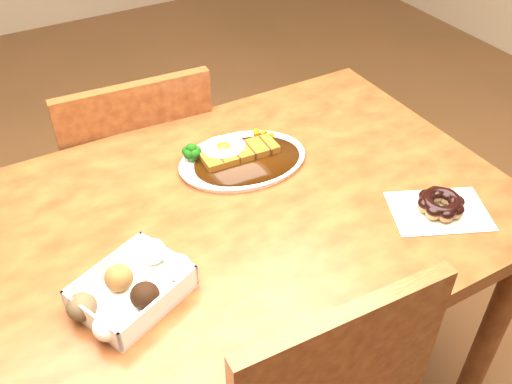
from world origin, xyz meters
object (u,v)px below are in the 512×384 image
katsu_curry_plate (240,157)px  pon_de_ring (441,204)px  donut_box (132,288)px  chair_far (138,182)px  table (236,243)px

katsu_curry_plate → pon_de_ring: katsu_curry_plate is taller
donut_box → pon_de_ring: donut_box is taller
chair_far → pon_de_ring: 0.92m
table → pon_de_ring: size_ratio=4.96×
katsu_curry_plate → table: bearing=-122.5°
chair_far → pon_de_ring: chair_far is taller
table → donut_box: bearing=-155.7°
katsu_curry_plate → donut_box: bearing=-143.8°
pon_de_ring → donut_box: bearing=171.4°
chair_far → katsu_curry_plate: bearing=114.7°
table → katsu_curry_plate: size_ratio=3.72×
chair_far → donut_box: (-0.21, -0.66, 0.30)m
chair_far → katsu_curry_plate: 0.51m
table → pon_de_ring: bearing=-30.3°
katsu_curry_plate → pon_de_ring: size_ratio=1.33×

